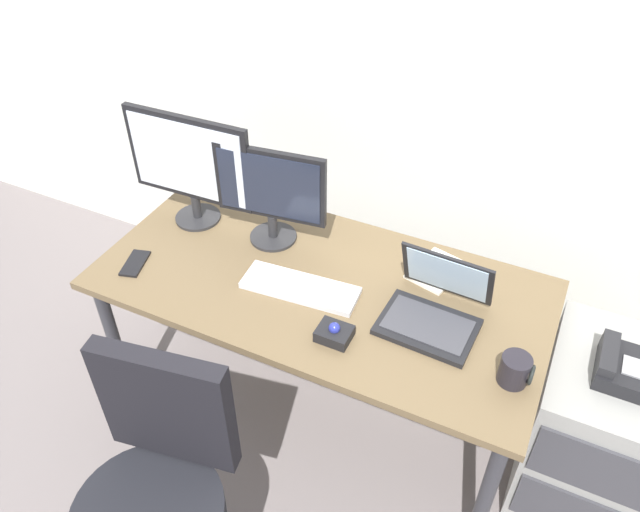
{
  "coord_description": "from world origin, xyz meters",
  "views": [
    {
      "loc": [
        0.7,
        -1.45,
        2.21
      ],
      "look_at": [
        0.0,
        0.0,
        0.85
      ],
      "focal_mm": 34.62,
      "sensor_mm": 36.0,
      "label": 1
    }
  ],
  "objects_px": {
    "office_chair": "(161,506)",
    "coffee_mug": "(515,370)",
    "monitor_main": "(189,164)",
    "paper_notepad": "(437,270)",
    "monitor_side": "(270,192)",
    "keyboard": "(300,287)",
    "cell_phone": "(135,263)",
    "desk_phone": "(623,367)",
    "file_cabinet": "(593,432)",
    "trackball_mouse": "(334,333)",
    "laptop": "(435,307)"
  },
  "relations": [
    {
      "from": "office_chair",
      "to": "trackball_mouse",
      "type": "height_order",
      "value": "office_chair"
    },
    {
      "from": "trackball_mouse",
      "to": "coffee_mug",
      "type": "distance_m",
      "value": 0.56
    },
    {
      "from": "monitor_main",
      "to": "coffee_mug",
      "type": "distance_m",
      "value": 1.36
    },
    {
      "from": "monitor_side",
      "to": "trackball_mouse",
      "type": "distance_m",
      "value": 0.6
    },
    {
      "from": "paper_notepad",
      "to": "cell_phone",
      "type": "height_order",
      "value": "paper_notepad"
    },
    {
      "from": "cell_phone",
      "to": "file_cabinet",
      "type": "bearing_deg",
      "value": -5.63
    },
    {
      "from": "monitor_main",
      "to": "cell_phone",
      "type": "bearing_deg",
      "value": -98.17
    },
    {
      "from": "desk_phone",
      "to": "office_chair",
      "type": "height_order",
      "value": "office_chair"
    },
    {
      "from": "keyboard",
      "to": "desk_phone",
      "type": "bearing_deg",
      "value": 8.29
    },
    {
      "from": "file_cabinet",
      "to": "trackball_mouse",
      "type": "relative_size",
      "value": 5.98
    },
    {
      "from": "file_cabinet",
      "to": "laptop",
      "type": "distance_m",
      "value": 0.76
    },
    {
      "from": "trackball_mouse",
      "to": "cell_phone",
      "type": "relative_size",
      "value": 0.77
    },
    {
      "from": "desk_phone",
      "to": "cell_phone",
      "type": "xyz_separation_m",
      "value": [
        -1.67,
        -0.29,
        0.04
      ]
    },
    {
      "from": "office_chair",
      "to": "keyboard",
      "type": "bearing_deg",
      "value": 83.51
    },
    {
      "from": "monitor_side",
      "to": "monitor_main",
      "type": "bearing_deg",
      "value": -176.35
    },
    {
      "from": "desk_phone",
      "to": "monitor_side",
      "type": "xyz_separation_m",
      "value": [
        -1.28,
        0.06,
        0.25
      ]
    },
    {
      "from": "monitor_side",
      "to": "paper_notepad",
      "type": "distance_m",
      "value": 0.67
    },
    {
      "from": "paper_notepad",
      "to": "file_cabinet",
      "type": "bearing_deg",
      "value": -10.99
    },
    {
      "from": "monitor_main",
      "to": "laptop",
      "type": "xyz_separation_m",
      "value": [
        1.02,
        -0.13,
        -0.2
      ]
    },
    {
      "from": "monitor_side",
      "to": "paper_notepad",
      "type": "height_order",
      "value": "monitor_side"
    },
    {
      "from": "monitor_main",
      "to": "desk_phone",
      "type": "bearing_deg",
      "value": -1.41
    },
    {
      "from": "monitor_main",
      "to": "file_cabinet",
      "type": "bearing_deg",
      "value": -0.82
    },
    {
      "from": "office_chair",
      "to": "trackball_mouse",
      "type": "distance_m",
      "value": 0.73
    },
    {
      "from": "trackball_mouse",
      "to": "paper_notepad",
      "type": "xyz_separation_m",
      "value": [
        0.2,
        0.45,
        -0.02
      ]
    },
    {
      "from": "coffee_mug",
      "to": "laptop",
      "type": "bearing_deg",
      "value": 153.54
    },
    {
      "from": "monitor_main",
      "to": "cell_phone",
      "type": "relative_size",
      "value": 3.65
    },
    {
      "from": "keyboard",
      "to": "trackball_mouse",
      "type": "height_order",
      "value": "trackball_mouse"
    },
    {
      "from": "file_cabinet",
      "to": "coffee_mug",
      "type": "xyz_separation_m",
      "value": [
        -0.31,
        -0.25,
        0.45
      ]
    },
    {
      "from": "keyboard",
      "to": "paper_notepad",
      "type": "relative_size",
      "value": 2.02
    },
    {
      "from": "office_chair",
      "to": "coffee_mug",
      "type": "relative_size",
      "value": 9.65
    },
    {
      "from": "cell_phone",
      "to": "trackball_mouse",
      "type": "bearing_deg",
      "value": -17.05
    },
    {
      "from": "coffee_mug",
      "to": "paper_notepad",
      "type": "height_order",
      "value": "coffee_mug"
    },
    {
      "from": "monitor_main",
      "to": "paper_notepad",
      "type": "height_order",
      "value": "monitor_main"
    },
    {
      "from": "office_chair",
      "to": "keyboard",
      "type": "xyz_separation_m",
      "value": [
        0.09,
        0.76,
        0.29
      ]
    },
    {
      "from": "monitor_side",
      "to": "cell_phone",
      "type": "distance_m",
      "value": 0.56
    },
    {
      "from": "paper_notepad",
      "to": "monitor_main",
      "type": "bearing_deg",
      "value": -173.72
    },
    {
      "from": "office_chair",
      "to": "monitor_side",
      "type": "xyz_separation_m",
      "value": [
        -0.14,
        0.97,
        0.5
      ]
    },
    {
      "from": "office_chair",
      "to": "coffee_mug",
      "type": "height_order",
      "value": "office_chair"
    },
    {
      "from": "monitor_main",
      "to": "laptop",
      "type": "relative_size",
      "value": 1.6
    },
    {
      "from": "monitor_main",
      "to": "cell_phone",
      "type": "xyz_separation_m",
      "value": [
        -0.05,
        -0.33,
        -0.25
      ]
    },
    {
      "from": "keyboard",
      "to": "cell_phone",
      "type": "relative_size",
      "value": 2.96
    },
    {
      "from": "cell_phone",
      "to": "coffee_mug",
      "type": "bearing_deg",
      "value": -13.54
    },
    {
      "from": "monitor_main",
      "to": "trackball_mouse",
      "type": "distance_m",
      "value": 0.87
    },
    {
      "from": "file_cabinet",
      "to": "monitor_side",
      "type": "relative_size",
      "value": 1.56
    },
    {
      "from": "paper_notepad",
      "to": "trackball_mouse",
      "type": "bearing_deg",
      "value": -113.82
    },
    {
      "from": "coffee_mug",
      "to": "paper_notepad",
      "type": "relative_size",
      "value": 0.48
    },
    {
      "from": "laptop",
      "to": "paper_notepad",
      "type": "distance_m",
      "value": 0.24
    },
    {
      "from": "file_cabinet",
      "to": "laptop",
      "type": "xyz_separation_m",
      "value": [
        -0.6,
        -0.1,
        0.45
      ]
    },
    {
      "from": "monitor_main",
      "to": "trackball_mouse",
      "type": "bearing_deg",
      "value": -24.49
    },
    {
      "from": "office_chair",
      "to": "paper_notepad",
      "type": "height_order",
      "value": "office_chair"
    }
  ]
}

